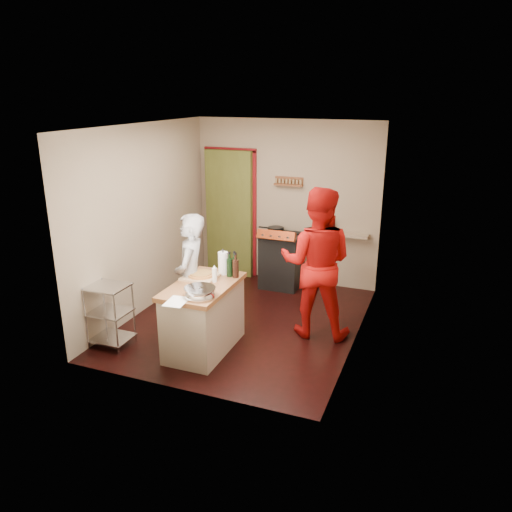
# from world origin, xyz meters

# --- Properties ---
(floor) EXTENTS (3.50, 3.50, 0.00)m
(floor) POSITION_xyz_m (0.00, 0.00, 0.00)
(floor) COLOR black
(floor) RESTS_ON ground
(back_wall) EXTENTS (3.00, 0.44, 2.60)m
(back_wall) POSITION_xyz_m (-0.64, 1.78, 1.13)
(back_wall) COLOR gray
(back_wall) RESTS_ON ground
(left_wall) EXTENTS (0.04, 3.50, 2.60)m
(left_wall) POSITION_xyz_m (-1.50, 0.00, 1.30)
(left_wall) COLOR gray
(left_wall) RESTS_ON ground
(right_wall) EXTENTS (0.04, 3.50, 2.60)m
(right_wall) POSITION_xyz_m (1.50, 0.00, 1.30)
(right_wall) COLOR gray
(right_wall) RESTS_ON ground
(ceiling) EXTENTS (3.00, 3.50, 0.02)m
(ceiling) POSITION_xyz_m (0.00, 0.00, 2.61)
(ceiling) COLOR white
(ceiling) RESTS_ON back_wall
(stove) EXTENTS (0.60, 0.63, 1.00)m
(stove) POSITION_xyz_m (0.05, 1.42, 0.45)
(stove) COLOR black
(stove) RESTS_ON ground
(wire_shelving) EXTENTS (0.48, 0.40, 0.80)m
(wire_shelving) POSITION_xyz_m (-1.28, -1.20, 0.44)
(wire_shelving) COLOR silver
(wire_shelving) RESTS_ON ground
(island) EXTENTS (0.66, 1.28, 1.16)m
(island) POSITION_xyz_m (-0.16, -0.88, 0.45)
(island) COLOR #B4AC99
(island) RESTS_ON ground
(person_stripe) EXTENTS (0.52, 0.67, 1.62)m
(person_stripe) POSITION_xyz_m (-0.43, -0.68, 0.81)
(person_stripe) COLOR silver
(person_stripe) RESTS_ON ground
(person_red) EXTENTS (1.01, 0.83, 1.92)m
(person_red) POSITION_xyz_m (0.96, 0.03, 0.96)
(person_red) COLOR #AC0D0B
(person_red) RESTS_ON ground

